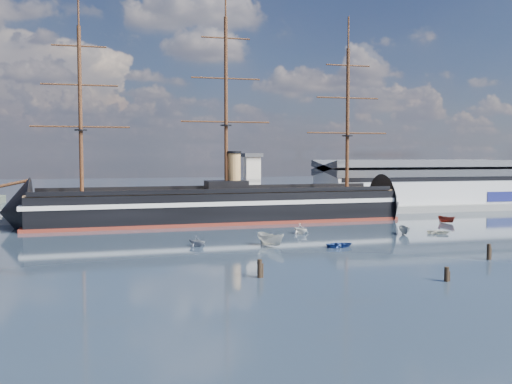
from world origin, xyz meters
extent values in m
plane|color=#1A232E|center=(0.00, 40.00, 0.00)|extent=(600.00, 600.00, 0.00)
cube|color=slate|center=(10.00, 76.00, 0.00)|extent=(180.00, 18.00, 2.00)
cube|color=#B7BABC|center=(58.00, 80.00, 7.00)|extent=(62.00, 20.00, 10.00)
cube|color=#3F4247|center=(58.00, 80.00, 12.60)|extent=(63.00, 21.00, 2.00)
cube|color=silver|center=(3.00, 73.00, 9.00)|extent=(4.00, 4.00, 14.00)
cube|color=#3F4247|center=(3.00, 73.00, 16.50)|extent=(5.00, 5.00, 1.00)
cube|color=black|center=(-8.82, 60.00, 4.00)|extent=(88.45, 18.67, 7.00)
cube|color=silver|center=(-8.82, 60.00, 5.20)|extent=(90.45, 18.97, 1.00)
cube|color=maroon|center=(-8.82, 60.00, 0.35)|extent=(90.45, 18.93, 0.90)
cone|color=black|center=(-55.32, 60.00, 3.70)|extent=(14.47, 16.10, 15.68)
cone|color=black|center=(37.68, 60.00, 3.70)|extent=(11.47, 16.01, 15.68)
cube|color=brown|center=(-8.82, 60.00, 7.60)|extent=(88.41, 17.39, 0.40)
cube|color=black|center=(-6.82, 60.00, 9.00)|extent=(10.18, 6.30, 2.50)
cylinder|color=tan|center=(-4.82, 60.00, 12.50)|extent=(3.20, 3.20, 9.00)
cylinder|color=#381E0F|center=(-40.82, 60.00, 26.80)|extent=(0.90, 0.90, 38.00)
cylinder|color=#381E0F|center=(-6.82, 60.00, 28.80)|extent=(0.90, 0.90, 42.00)
cylinder|color=#381E0F|center=(25.18, 60.00, 25.80)|extent=(0.90, 0.90, 36.00)
imported|color=silver|center=(-6.54, 21.41, 0.00)|extent=(8.12, 5.77, 3.06)
imported|color=navy|center=(5.20, 17.24, 0.00)|extent=(1.56, 3.21, 1.44)
imported|color=slate|center=(24.69, 29.11, 0.00)|extent=(5.82, 3.35, 2.19)
imported|color=silver|center=(4.05, 35.65, 0.00)|extent=(7.03, 4.97, 2.37)
imported|color=beige|center=(31.98, 28.09, 0.00)|extent=(2.51, 2.97, 1.32)
imported|color=maroon|center=(44.64, 44.48, 0.00)|extent=(5.85, 4.02, 2.20)
imported|color=slate|center=(-19.53, 24.71, 0.00)|extent=(6.18, 5.83, 2.18)
cylinder|color=black|center=(-15.39, -3.74, 0.00)|extent=(0.64, 0.64, 3.21)
cylinder|color=black|center=(7.73, -12.12, 0.00)|extent=(0.64, 0.64, 2.62)
cylinder|color=black|center=(23.18, 0.00, 0.00)|extent=(0.64, 0.64, 3.19)
camera|label=1|loc=(-35.04, -77.08, 16.54)|focal=40.00mm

